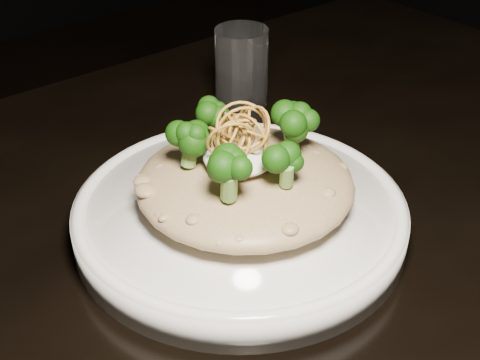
% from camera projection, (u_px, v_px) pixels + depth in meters
% --- Properties ---
extents(table, '(1.10, 0.80, 0.75)m').
position_uv_depth(table, '(284.00, 276.00, 0.68)').
color(table, black).
rests_on(table, ground).
extents(plate, '(0.30, 0.30, 0.03)m').
position_uv_depth(plate, '(240.00, 217.00, 0.60)').
color(plate, white).
rests_on(plate, table).
extents(risotto, '(0.19, 0.19, 0.04)m').
position_uv_depth(risotto, '(245.00, 183.00, 0.58)').
color(risotto, brown).
rests_on(risotto, plate).
extents(broccoli, '(0.14, 0.14, 0.05)m').
position_uv_depth(broccoli, '(238.00, 137.00, 0.56)').
color(broccoli, black).
rests_on(broccoli, risotto).
extents(cheese, '(0.06, 0.06, 0.02)m').
position_uv_depth(cheese, '(239.00, 157.00, 0.56)').
color(cheese, silver).
rests_on(cheese, risotto).
extents(shallots, '(0.06, 0.06, 0.04)m').
position_uv_depth(shallots, '(234.00, 124.00, 0.55)').
color(shallots, brown).
rests_on(shallots, cheese).
extents(drinking_glass, '(0.08, 0.08, 0.11)m').
position_uv_depth(drinking_glass, '(242.00, 74.00, 0.77)').
color(drinking_glass, silver).
rests_on(drinking_glass, table).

